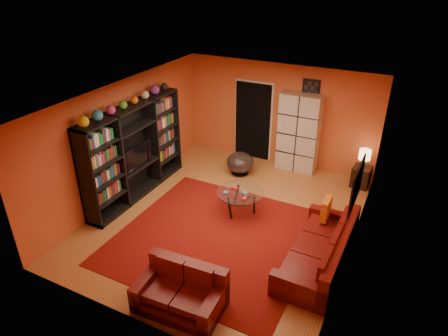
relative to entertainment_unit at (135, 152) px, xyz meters
The scene contains 20 objects.
floor 2.51m from the entertainment_unit, ahead, with size 6.00×6.00×0.00m, color #965D2E.
ceiling 2.75m from the entertainment_unit, ahead, with size 6.00×6.00×0.00m, color white.
wall_back 3.77m from the entertainment_unit, 52.83° to the left, with size 6.00×6.00×0.00m, color #C5562B.
wall_front 3.77m from the entertainment_unit, 52.83° to the right, with size 6.00×6.00×0.00m, color #C5562B.
wall_left 0.34m from the entertainment_unit, behind, with size 6.00×6.00×0.00m, color #C5562B.
wall_right 4.78m from the entertainment_unit, ahead, with size 6.00×6.00×0.00m, color #C5562B.
rug 2.69m from the entertainment_unit, 16.42° to the right, with size 3.60×3.60×0.01m, color #590C0A.
doorway 3.35m from the entertainment_unit, 61.98° to the left, with size 0.95×0.10×2.04m, color black.
wall_art_right 4.80m from the entertainment_unit, ahead, with size 0.03×1.00×0.70m, color black.
wall_art_back 4.36m from the entertainment_unit, 44.57° to the left, with size 0.42×0.03×0.52m, color black.
entertainment_unit is the anchor object (origin of this frame).
tv 0.12m from the entertainment_unit, 61.07° to the right, with size 0.12×0.92×0.53m, color black.
sofa 4.51m from the entertainment_unit, ahead, with size 0.98×2.31×0.85m.
loveseat 3.71m from the entertainment_unit, 41.90° to the right, with size 1.38×0.88×0.85m.
throw_pillow 4.26m from the entertainment_unit, ahead, with size 0.12×0.42×0.42m, color orange.
coffee_table 2.53m from the entertainment_unit, ahead, with size 0.99×0.99×0.49m.
storage_cabinet 4.02m from the entertainment_unit, 44.19° to the left, with size 0.99×0.44×1.99m, color #BAB6AC.
bowl_chair 2.66m from the entertainment_unit, 47.95° to the left, with size 0.69×0.69×0.56m.
side_table 5.29m from the entertainment_unit, 30.02° to the left, with size 0.40×0.40×0.50m, color black.
table_lamp 5.23m from the entertainment_unit, 30.02° to the left, with size 0.27×0.27×0.45m.
Camera 1 is at (3.06, -6.21, 4.84)m, focal length 32.00 mm.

